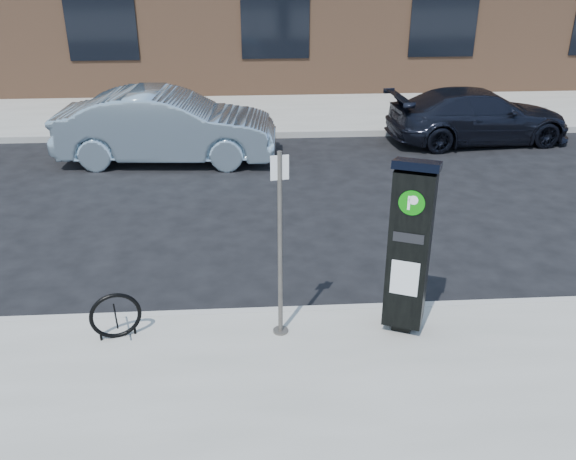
{
  "coord_description": "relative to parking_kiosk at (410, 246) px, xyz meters",
  "views": [
    {
      "loc": [
        -0.84,
        -6.61,
        4.41
      ],
      "look_at": [
        -0.37,
        0.5,
        1.03
      ],
      "focal_mm": 38.0,
      "sensor_mm": 36.0,
      "label": 1
    }
  ],
  "objects": [
    {
      "name": "bike_rack",
      "position": [
        -3.42,
        0.02,
        -0.82
      ],
      "size": [
        0.59,
        0.21,
        0.6
      ],
      "rotation": [
        0.0,
        0.0,
        0.28
      ],
      "color": "black",
      "rests_on": "sidewalk_near"
    },
    {
      "name": "sign_pole",
      "position": [
        -1.48,
        0.0,
        0.01
      ],
      "size": [
        0.2,
        0.18,
        2.27
      ],
      "rotation": [
        0.0,
        0.0,
        0.17
      ],
      "color": "#5D5852",
      "rests_on": "sidewalk_near"
    },
    {
      "name": "curb_far",
      "position": [
        -0.96,
        8.53,
        -1.19
      ],
      "size": [
        60.0,
        0.12,
        0.16
      ],
      "primitive_type": "cube",
      "color": "#9E9B93",
      "rests_on": "ground"
    },
    {
      "name": "sidewalk_far",
      "position": [
        -0.96,
        14.51,
        -1.19
      ],
      "size": [
        60.0,
        12.0,
        0.15
      ],
      "primitive_type": "cube",
      "color": "gray",
      "rests_on": "ground"
    },
    {
      "name": "curb_near",
      "position": [
        -0.96,
        0.49,
        -1.19
      ],
      "size": [
        60.0,
        0.12,
        0.16
      ],
      "primitive_type": "cube",
      "color": "#9E9B93",
      "rests_on": "ground"
    },
    {
      "name": "car_silver",
      "position": [
        -3.58,
        6.96,
        -0.49
      ],
      "size": [
        4.8,
        1.94,
        1.55
      ],
      "primitive_type": "imported",
      "rotation": [
        0.0,
        0.0,
        1.51
      ],
      "color": "#98B1C1",
      "rests_on": "ground"
    },
    {
      "name": "ground",
      "position": [
        -0.96,
        0.51,
        -1.27
      ],
      "size": [
        120.0,
        120.0,
        0.0
      ],
      "primitive_type": "plane",
      "color": "black",
      "rests_on": "ground"
    },
    {
      "name": "car_dark",
      "position": [
        3.69,
        7.91,
        -0.63
      ],
      "size": [
        4.51,
        2.16,
        1.27
      ],
      "primitive_type": "imported",
      "rotation": [
        0.0,
        0.0,
        1.66
      ],
      "color": "black",
      "rests_on": "ground"
    },
    {
      "name": "parking_kiosk",
      "position": [
        0.0,
        0.0,
        0.0
      ],
      "size": [
        0.63,
        0.6,
        2.18
      ],
      "rotation": [
        0.0,
        0.0,
        -0.39
      ],
      "color": "black",
      "rests_on": "sidewalk_near"
    }
  ]
}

